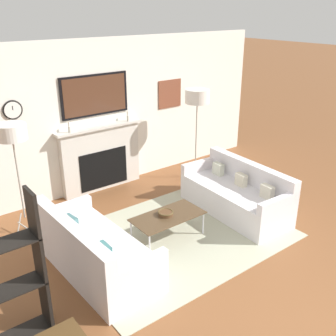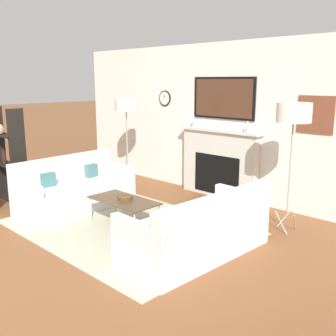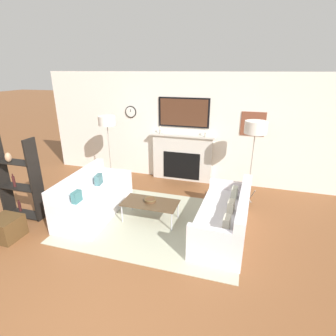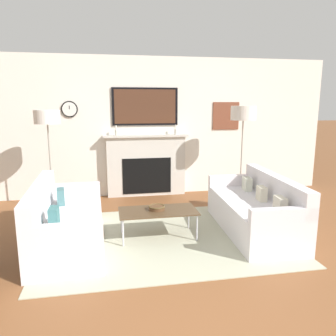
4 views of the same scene
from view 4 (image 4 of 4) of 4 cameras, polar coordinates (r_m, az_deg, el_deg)
name	(u,v)px [view 4 (image 4 of 4)]	position (r m, az deg, el deg)	size (l,w,h in m)	color
fireplace_wall	(146,133)	(6.51, -3.93, 6.02)	(7.49, 0.28, 2.70)	white
area_rug	(165,237)	(4.61, -0.45, -11.92)	(3.23, 2.40, 0.01)	#AEB096
couch_left	(65,224)	(4.48, -17.48, -9.26)	(0.91, 1.90, 0.82)	silver
couch_right	(255,211)	(4.89, 14.97, -7.31)	(0.90, 1.91, 0.81)	silver
coffee_table	(158,212)	(4.50, -1.75, -7.70)	(1.06, 0.54, 0.38)	#4C3823
decorative_bowl	(157,207)	(4.51, -1.98, -6.88)	(0.23, 0.23, 0.06)	brown
floor_lamp_left	(47,119)	(5.72, -20.31, 8.07)	(0.42, 0.42, 1.72)	#9E998E
floor_lamp_right	(243,114)	(6.14, 13.00, 9.11)	(0.46, 0.46, 1.78)	#9E998E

